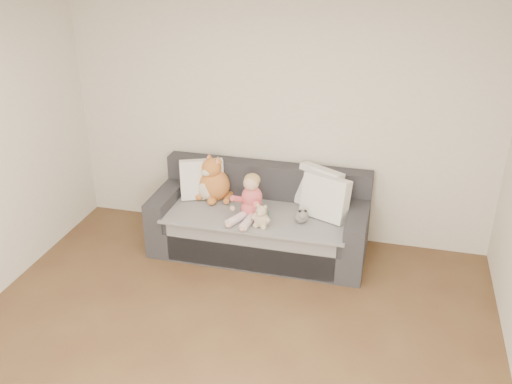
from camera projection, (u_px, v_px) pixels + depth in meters
room_shell at (217, 209)px, 4.08m from camera, size 5.00×5.00×5.00m
sofa at (261, 222)px, 5.96m from camera, size 2.20×0.94×0.85m
cushion_left at (202, 179)px, 6.05m from camera, size 0.50×0.36×0.43m
cushion_right_back at (319, 188)px, 5.81m from camera, size 0.52×0.42×0.45m
cushion_right_front at (325, 197)px, 5.63m from camera, size 0.52×0.38×0.45m
toddler at (250, 200)px, 5.63m from camera, size 0.32×0.47×0.46m
plush_cat at (213, 182)px, 6.02m from camera, size 0.40×0.37×0.52m
teddy_bear at (261, 218)px, 5.49m from camera, size 0.19×0.15×0.24m
plush_cow at (302, 216)px, 5.59m from camera, size 0.14×0.21×0.17m
sippy_cup at (263, 213)px, 5.65m from camera, size 0.12×0.08×0.13m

